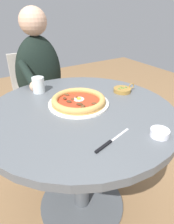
{
  "coord_description": "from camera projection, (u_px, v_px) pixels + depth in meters",
  "views": [
    {
      "loc": [
        0.45,
        0.78,
        1.22
      ],
      "look_at": [
        -0.02,
        0.04,
        0.74
      ],
      "focal_mm": 32.1,
      "sensor_mm": 36.0,
      "label": 1
    }
  ],
  "objects": [
    {
      "name": "steak_knife",
      "position": [
        108.0,
        143.0,
        0.77
      ],
      "size": [
        0.21,
        0.07,
        0.01
      ],
      "color": "silver",
      "rests_on": "dining_table"
    },
    {
      "name": "water_glass",
      "position": [
        38.0,
        86.0,
        1.18
      ],
      "size": [
        0.07,
        0.07,
        0.09
      ],
      "color": "silver",
      "rests_on": "dining_table"
    },
    {
      "name": "cafe_chair_diner",
      "position": [
        37.0,
        93.0,
        1.74
      ],
      "size": [
        0.41,
        0.41,
        0.85
      ],
      "color": "beige",
      "rests_on": "ground"
    },
    {
      "name": "ramekin_capers",
      "position": [
        160.0,
        133.0,
        0.8
      ],
      "size": [
        0.08,
        0.08,
        0.03
      ],
      "color": "white",
      "rests_on": "dining_table"
    },
    {
      "name": "dining_table",
      "position": [
        81.0,
        134.0,
        1.09
      ],
      "size": [
        0.97,
        0.97,
        0.74
      ],
      "color": "#565B60",
      "rests_on": "ground"
    },
    {
      "name": "olive_pan",
      "position": [
        122.0,
        90.0,
        1.2
      ],
      "size": [
        0.13,
        0.11,
        0.05
      ],
      "color": "olive",
      "rests_on": "dining_table"
    },
    {
      "name": "ground_plane",
      "position": [
        82.0,
        205.0,
        1.38
      ],
      "size": [
        6.0,
        6.0,
        0.02
      ],
      "primitive_type": "cube",
      "color": "olive"
    },
    {
      "name": "pizza_on_plate",
      "position": [
        79.0,
        101.0,
        1.05
      ],
      "size": [
        0.32,
        0.32,
        0.04
      ],
      "color": "white",
      "rests_on": "dining_table"
    },
    {
      "name": "diner_person",
      "position": [
        42.0,
        98.0,
        1.63
      ],
      "size": [
        0.35,
        0.49,
        1.2
      ],
      "color": "#282833",
      "rests_on": "ground"
    }
  ]
}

